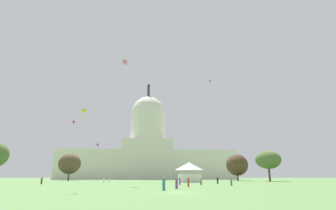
{
  "coord_description": "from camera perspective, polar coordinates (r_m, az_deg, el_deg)",
  "views": [
    {
      "loc": [
        -3.88,
        -32.28,
        1.78
      ],
      "look_at": [
        4.24,
        67.6,
        28.41
      ],
      "focal_mm": 28.88,
      "sensor_mm": 36.0,
      "label": 1
    }
  ],
  "objects": [
    {
      "name": "kite_turquoise_low",
      "position": [
        161.58,
        -7.39,
        -12.52
      ],
      "size": [
        1.8,
        0.92,
        2.39
      ],
      "rotation": [
        0.0,
        0.0,
        0.03
      ],
      "color": "teal"
    },
    {
      "name": "person_grey_edge_east",
      "position": [
        63.05,
        6.96,
        -15.75
      ],
      "size": [
        0.65,
        0.65,
        1.58
      ],
      "rotation": [
        0.0,
        0.0,
        2.33
      ],
      "color": "gray",
      "rests_on": "ground_plane"
    },
    {
      "name": "kite_cyan_mid",
      "position": [
        93.11,
        -4.74,
        -2.59
      ],
      "size": [
        1.36,
        1.2,
        0.26
      ],
      "rotation": [
        0.0,
        0.0,
        3.76
      ],
      "color": "#33BCDB"
    },
    {
      "name": "kite_lime_low",
      "position": [
        109.39,
        14.06,
        -8.17
      ],
      "size": [
        1.11,
        1.41,
        3.41
      ],
      "rotation": [
        0.0,
        0.0,
        1.19
      ],
      "color": "#8CD133"
    },
    {
      "name": "ground_plane",
      "position": [
        32.56,
        2.31,
        -18.0
      ],
      "size": [
        800.0,
        800.0,
        0.0
      ],
      "primitive_type": "plane",
      "color": "#567F42"
    },
    {
      "name": "person_purple_lawn_far_left",
      "position": [
        42.8,
        1.82,
        -16.26
      ],
      "size": [
        0.55,
        0.55,
        1.63
      ],
      "rotation": [
        0.0,
        0.0,
        5.4
      ],
      "color": "#703D93",
      "rests_on": "ground_plane"
    },
    {
      "name": "capitol_building",
      "position": [
        183.87,
        -4.38,
        -9.82
      ],
      "size": [
        114.86,
        23.3,
        65.41
      ],
      "color": "silver",
      "rests_on": "ground_plane"
    },
    {
      "name": "kite_white_high",
      "position": [
        149.12,
        -17.02,
        3.4
      ],
      "size": [
        0.66,
        0.7,
        3.42
      ],
      "rotation": [
        0.0,
        0.0,
        4.36
      ],
      "color": "white"
    },
    {
      "name": "kite_yellow_mid",
      "position": [
        86.84,
        -17.36,
        -1.19
      ],
      "size": [
        1.25,
        1.27,
        3.57
      ],
      "rotation": [
        0.0,
        0.0,
        2.71
      ],
      "color": "yellow"
    },
    {
      "name": "tree_west_mid",
      "position": [
        134.37,
        -20.06,
        -11.56
      ],
      "size": [
        12.87,
        12.54,
        12.17
      ],
      "color": "brown",
      "rests_on": "ground_plane"
    },
    {
      "name": "person_red_back_center",
      "position": [
        51.59,
        4.31,
        -15.92
      ],
      "size": [
        0.45,
        0.45,
        1.74
      ],
      "rotation": [
        0.0,
        0.0,
        4.23
      ],
      "color": "red",
      "rests_on": "ground_plane"
    },
    {
      "name": "kite_orange_low",
      "position": [
        97.76,
        -1.72,
        -10.5
      ],
      "size": [
        0.98,
        1.29,
        2.54
      ],
      "rotation": [
        0.0,
        0.0,
        1.44
      ],
      "color": "orange"
    },
    {
      "name": "tree_east_mid",
      "position": [
        131.43,
        14.37,
        -12.14
      ],
      "size": [
        11.7,
        12.04,
        11.87
      ],
      "color": "#4C3823",
      "rests_on": "ground_plane"
    },
    {
      "name": "tree_east_near",
      "position": [
        114.37,
        20.37,
        -10.78
      ],
      "size": [
        12.48,
        12.37,
        11.69
      ],
      "color": "#4C3823",
      "rests_on": "ground_plane"
    },
    {
      "name": "kite_red_mid",
      "position": [
        126.83,
        -19.28,
        -3.55
      ],
      "size": [
        1.11,
        0.4,
        4.14
      ],
      "rotation": [
        0.0,
        0.0,
        5.86
      ],
      "color": "red"
    },
    {
      "name": "person_maroon_lawn_far_right",
      "position": [
        75.5,
        -25.12,
        -14.3
      ],
      "size": [
        0.44,
        0.44,
        1.68
      ],
      "rotation": [
        0.0,
        0.0,
        1.42
      ],
      "color": "maroon",
      "rests_on": "ground_plane"
    },
    {
      "name": "person_teal_aisle_center",
      "position": [
        37.38,
        -0.89,
        -16.42
      ],
      "size": [
        0.39,
        0.39,
        1.69
      ],
      "rotation": [
        0.0,
        0.0,
        3.16
      ],
      "color": "#1E757A",
      "rests_on": "ground_plane"
    },
    {
      "name": "person_white_near_tree_west",
      "position": [
        87.83,
        -12.32,
        -15.23
      ],
      "size": [
        0.5,
        0.5,
        1.62
      ],
      "rotation": [
        0.0,
        0.0,
        0.72
      ],
      "color": "silver",
      "rests_on": "ground_plane"
    },
    {
      "name": "person_black_near_tree_east",
      "position": [
        73.89,
        10.43,
        -15.38
      ],
      "size": [
        0.51,
        0.51,
        1.8
      ],
      "rotation": [
        0.0,
        0.0,
        5.9
      ],
      "color": "black",
      "rests_on": "ground_plane"
    },
    {
      "name": "kite_magenta_low",
      "position": [
        143.18,
        -14.63,
        -8.13
      ],
      "size": [
        0.93,
        0.97,
        3.59
      ],
      "rotation": [
        0.0,
        0.0,
        6.22
      ],
      "color": "#D1339E"
    },
    {
      "name": "person_purple_mid_right",
      "position": [
        62.94,
        2.51,
        -15.77
      ],
      "size": [
        0.43,
        0.43,
        1.7
      ],
      "rotation": [
        0.0,
        0.0,
        1.84
      ],
      "color": "#703D93",
      "rests_on": "ground_plane"
    },
    {
      "name": "person_denim_mid_center",
      "position": [
        59.26,
        13.23,
        -15.55
      ],
      "size": [
        0.45,
        0.45,
        1.51
      ],
      "rotation": [
        0.0,
        0.0,
        5.92
      ],
      "color": "#3D5684",
      "rests_on": "ground_plane"
    },
    {
      "name": "person_white_near_tent",
      "position": [
        82.88,
        -13.39,
        -15.19
      ],
      "size": [
        0.36,
        0.36,
        1.66
      ],
      "rotation": [
        0.0,
        0.0,
        1.69
      ],
      "color": "silver",
      "rests_on": "ground_plane"
    },
    {
      "name": "kite_violet_high",
      "position": [
        101.25,
        8.87,
        4.92
      ],
      "size": [
        0.71,
        0.24,
        2.34
      ],
      "rotation": [
        0.0,
        0.0,
        5.55
      ],
      "color": "purple"
    },
    {
      "name": "event_tent",
      "position": [
        89.78,
        4.51,
        -13.94
      ],
      "size": [
        6.83,
        7.08,
        6.24
      ],
      "rotation": [
        0.0,
        0.0,
        0.03
      ],
      "color": "white",
      "rests_on": "ground_plane"
    },
    {
      "name": "kite_pink_mid",
      "position": [
        68.12,
        -9.08,
        8.93
      ],
      "size": [
        1.18,
        1.1,
        1.31
      ],
      "rotation": [
        0.0,
        0.0,
        1.48
      ],
      "color": "pink"
    }
  ]
}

